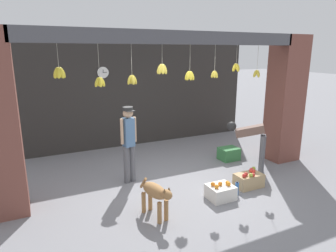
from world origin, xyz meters
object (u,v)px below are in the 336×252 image
Objects in this scene: fruit_crate_oranges at (220,192)px; produce_box_green at (229,154)px; fruit_crate_apples at (249,180)px; worker_stooping at (252,139)px; wall_clock at (103,72)px; shopkeeper at (129,139)px; water_bottle at (237,189)px; dog at (156,194)px.

produce_box_green is (1.36, 1.58, 0.02)m from fruit_crate_oranges.
produce_box_green is at bearing 68.06° from fruit_crate_apples.
wall_clock is (-2.48, 2.95, 1.32)m from worker_stooping.
wall_clock is (-1.14, 3.74, 1.93)m from fruit_crate_oranges.
worker_stooping is at bearing -49.97° from wall_clock.
worker_stooping reaches higher than produce_box_green.
shopkeeper is 2.62m from wall_clock.
shopkeeper reaches higher than water_bottle.
fruit_crate_oranges is 4.36m from wall_clock.
worker_stooping reaches higher than dog.
wall_clock is at bearing 118.28° from fruit_crate_apples.
worker_stooping is 4.07m from wall_clock.
dog reaches higher than fruit_crate_apples.
fruit_crate_oranges is (1.30, 0.07, -0.28)m from dog.
fruit_crate_oranges is 1.46× the size of wall_clock.
water_bottle is 4.47m from wall_clock.
dog is 1.68m from water_bottle.
fruit_crate_apples is (-0.56, -0.62, -0.59)m from worker_stooping.
wall_clock reaches higher than water_bottle.
wall_clock is (-1.50, 3.74, 1.94)m from water_bottle.
produce_box_green is at bearing 174.38° from shopkeeper.
water_bottle is 0.85× the size of wall_clock.
fruit_crate_oranges is at bearing 122.11° from shopkeeper.
fruit_crate_apples is at bearing 178.06° from worker_stooping.
fruit_crate_apples is at bearing 11.96° from fruit_crate_oranges.
shopkeeper is 2.72m from produce_box_green.
fruit_crate_apples is at bearing -61.72° from wall_clock.
dog reaches higher than produce_box_green.
produce_box_green reaches higher than water_bottle.
worker_stooping is 1.40m from water_bottle.
dog reaches higher than water_bottle.
fruit_crate_oranges is at bearing 78.75° from dog.
fruit_crate_apples is 1.18× the size of produce_box_green.
wall_clock is (0.11, 2.35, 1.16)m from shopkeeper.
worker_stooping is 1.67m from fruit_crate_oranges.
fruit_crate_oranges reaches higher than water_bottle.
fruit_crate_apples is at bearing 139.15° from shopkeeper.
produce_box_green is 1.87m from water_bottle.
worker_stooping is 2.43× the size of fruit_crate_oranges.
shopkeeper is 2.49m from fruit_crate_apples.
water_bottle is at bearing 168.89° from worker_stooping.
water_bottle is (-0.98, -0.80, -0.61)m from worker_stooping.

